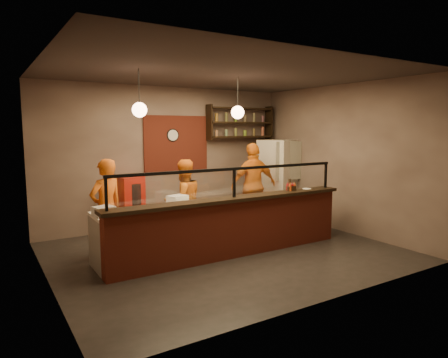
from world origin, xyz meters
TOP-DOWN VIEW (x-y plane):
  - floor at (0.00, 0.00)m, footprint 6.00×6.00m
  - ceiling at (0.00, 0.00)m, footprint 6.00×6.00m
  - wall_back at (0.00, 2.50)m, footprint 6.00×0.00m
  - wall_left at (-3.00, 0.00)m, footprint 0.00×5.00m
  - wall_right at (3.00, 0.00)m, footprint 0.00×5.00m
  - wall_front at (0.00, -2.50)m, footprint 6.00×0.00m
  - brick_patch at (0.20, 2.47)m, footprint 1.60×0.04m
  - service_counter at (0.00, -0.30)m, footprint 4.60×0.25m
  - counter_ledge at (0.00, -0.30)m, footprint 4.70×0.37m
  - worktop_cabinet at (0.00, 0.20)m, footprint 4.60×0.75m
  - worktop at (0.00, 0.20)m, footprint 4.60×0.75m
  - sneeze_guard at (0.00, -0.30)m, footprint 4.50×0.05m
  - wall_shelving at (1.90, 2.32)m, footprint 1.84×0.28m
  - wall_clock at (0.10, 2.46)m, footprint 0.30×0.04m
  - pendant_left at (-1.50, 0.20)m, footprint 0.24×0.24m
  - pendant_right at (0.40, 0.20)m, footprint 0.24×0.24m
  - cook_left at (-1.92, 0.85)m, footprint 0.74×0.61m
  - cook_mid at (-0.36, 0.97)m, footprint 0.85×0.68m
  - cook_right at (1.56, 1.27)m, footprint 1.17×0.58m
  - fridge at (2.60, 1.67)m, footprint 1.04×1.01m
  - red_cooler at (-1.09, 2.15)m, footprint 0.65×0.62m
  - pizza_dough at (0.25, 0.13)m, footprint 0.60×0.60m
  - prep_tub_a at (-2.15, 0.18)m, footprint 0.34×0.31m
  - prep_tub_b at (-0.76, 0.39)m, footprint 0.39×0.35m
  - prep_tub_c at (-2.15, 0.11)m, footprint 0.34×0.29m
  - rolling_pin at (-0.40, 0.26)m, footprint 0.31×0.06m
  - condiment_caddy at (1.36, -0.24)m, footprint 0.19×0.16m
  - pepper_mill at (1.32, -0.23)m, footprint 0.05×0.05m
  - small_plate at (1.75, -0.26)m, footprint 0.19×0.19m

SIDE VIEW (x-z plane):
  - floor at x=0.00m, z-range 0.00..0.00m
  - worktop_cabinet at x=0.00m, z-range 0.00..0.85m
  - service_counter at x=0.00m, z-range 0.00..1.00m
  - red_cooler at x=-1.09m, z-range 0.00..1.25m
  - cook_mid at x=-0.36m, z-range 0.00..1.65m
  - cook_left at x=-1.92m, z-range 0.00..1.74m
  - worktop at x=0.00m, z-range 0.85..0.90m
  - pizza_dough at x=0.25m, z-range 0.90..0.91m
  - rolling_pin at x=-0.40m, z-range 0.90..0.95m
  - cook_right at x=1.56m, z-range 0.00..1.93m
  - prep_tub_a at x=-2.15m, z-range 0.90..1.04m
  - prep_tub_c at x=-2.15m, z-range 0.90..1.05m
  - prep_tub_b at x=-0.76m, z-range 0.90..1.06m
  - fridge at x=2.60m, z-range 0.00..1.98m
  - counter_ledge at x=0.00m, z-range 1.00..1.06m
  - small_plate at x=1.75m, z-range 1.06..1.07m
  - condiment_caddy at x=1.36m, z-range 1.06..1.15m
  - pepper_mill at x=1.32m, z-range 1.06..1.29m
  - sneeze_guard at x=0.00m, z-range 1.11..1.63m
  - wall_back at x=0.00m, z-range -1.40..4.60m
  - wall_left at x=-3.00m, z-range -0.90..4.10m
  - wall_right at x=3.00m, z-range -0.90..4.10m
  - wall_front at x=0.00m, z-range -1.40..4.60m
  - brick_patch at x=0.20m, z-range 1.25..2.55m
  - wall_clock at x=0.10m, z-range 1.95..2.25m
  - wall_shelving at x=1.90m, z-range 1.98..2.83m
  - pendant_left at x=-1.50m, z-range 2.17..2.94m
  - pendant_right at x=0.40m, z-range 2.17..2.94m
  - ceiling at x=0.00m, z-range 3.20..3.20m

